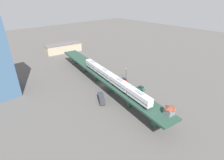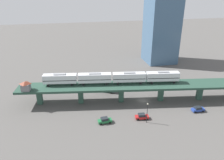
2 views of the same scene
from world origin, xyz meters
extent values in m
plane|color=#514F4C|center=(0.00, 0.00, 0.00)|extent=(400.00, 400.00, 0.00)
cube|color=#244135|center=(0.00, 0.00, 6.34)|extent=(22.27, 92.21, 0.80)
cube|color=#2D5142|center=(-5.85, -38.05, 2.97)|extent=(2.05, 2.05, 5.94)
cube|color=#2D5142|center=(-3.57, -23.23, 2.97)|extent=(2.05, 2.05, 5.94)
cube|color=#2D5142|center=(-1.29, -8.40, 2.97)|extent=(2.05, 2.05, 5.94)
cube|color=#2D5142|center=(0.99, 6.42, 2.97)|extent=(2.05, 2.05, 5.94)
cube|color=#2D5142|center=(3.26, 21.25, 2.97)|extent=(2.05, 2.05, 5.94)
cube|color=#2D5142|center=(5.54, 36.08, 2.97)|extent=(2.05, 2.05, 5.94)
cube|color=silver|center=(-6.05, -30.17, 9.28)|extent=(4.59, 12.29, 3.10)
cube|color=black|center=(-6.05, -30.17, 8.98)|extent=(4.59, 12.05, 0.24)
cube|color=gray|center=(-6.05, -30.17, 11.01)|extent=(2.02, 4.36, 0.36)
cylinder|color=black|center=(-7.87, -34.14, 7.16)|extent=(0.34, 0.86, 0.84)
cylinder|color=black|center=(-5.51, -34.50, 7.16)|extent=(0.34, 0.86, 0.84)
cylinder|color=black|center=(-6.59, -25.84, 7.16)|extent=(0.34, 0.86, 0.84)
cylinder|color=black|center=(-4.24, -26.20, 7.16)|extent=(0.34, 0.86, 0.84)
cube|color=silver|center=(-4.14, -17.72, 9.28)|extent=(4.59, 12.29, 3.10)
cube|color=black|center=(-4.14, -17.72, 8.98)|extent=(4.59, 12.05, 0.24)
cube|color=gray|center=(-4.14, -17.72, 11.01)|extent=(2.02, 4.36, 0.36)
cylinder|color=black|center=(-5.95, -21.69, 7.16)|extent=(0.34, 0.86, 0.84)
cylinder|color=black|center=(-3.60, -22.05, 7.16)|extent=(0.34, 0.86, 0.84)
cylinder|color=black|center=(-4.68, -13.39, 7.16)|extent=(0.34, 0.86, 0.84)
cylinder|color=black|center=(-2.32, -13.75, 7.16)|extent=(0.34, 0.86, 0.84)
cube|color=silver|center=(-2.23, -5.26, 9.28)|extent=(4.59, 12.29, 3.10)
cube|color=black|center=(-2.23, -5.26, 8.98)|extent=(4.59, 12.05, 0.24)
cube|color=gray|center=(-2.23, -5.26, 11.01)|extent=(2.02, 4.36, 0.36)
cylinder|color=black|center=(-4.04, -9.24, 7.16)|extent=(0.34, 0.86, 0.84)
cylinder|color=black|center=(-1.69, -9.60, 7.16)|extent=(0.34, 0.86, 0.84)
cylinder|color=black|center=(-2.76, -0.93, 7.16)|extent=(0.34, 0.86, 0.84)
cylinder|color=black|center=(-0.41, -1.29, 7.16)|extent=(0.34, 0.86, 0.84)
cube|color=silver|center=(-0.31, 7.19, 9.28)|extent=(4.59, 12.29, 3.10)
cube|color=black|center=(-0.31, 7.19, 8.98)|extent=(4.59, 12.05, 0.24)
cube|color=gray|center=(-0.31, 7.19, 11.01)|extent=(2.02, 4.36, 0.36)
cylinder|color=black|center=(-2.13, 3.22, 7.16)|extent=(0.34, 0.86, 0.84)
cylinder|color=black|center=(0.23, 2.86, 7.16)|extent=(0.34, 0.86, 0.84)
cylinder|color=black|center=(-0.85, 11.52, 7.16)|extent=(0.34, 0.86, 0.84)
cylinder|color=black|center=(1.50, 11.16, 7.16)|extent=(0.34, 0.86, 0.84)
cube|color=slate|center=(-4.00, -41.82, 7.99)|extent=(3.19, 3.19, 2.50)
pyramid|color=brown|center=(-4.00, -41.82, 9.69)|extent=(3.67, 3.67, 0.90)
cube|color=#233D93|center=(11.38, 15.89, 0.73)|extent=(1.81, 4.41, 0.80)
cube|color=#1E2328|center=(11.38, 15.74, 1.51)|extent=(1.65, 2.21, 0.76)
cylinder|color=black|center=(10.52, 14.46, 0.33)|extent=(0.24, 0.66, 0.66)
cylinder|color=black|center=(12.23, 14.45, 0.33)|extent=(0.24, 0.66, 0.66)
cylinder|color=black|center=(10.53, 17.32, 0.33)|extent=(0.24, 0.66, 0.66)
cylinder|color=black|center=(12.24, 17.31, 0.33)|extent=(0.24, 0.66, 0.66)
cube|color=#1E6638|center=(11.37, -16.95, 0.73)|extent=(2.03, 4.49, 0.80)
cube|color=#1E2328|center=(11.38, -17.10, 1.51)|extent=(1.76, 2.28, 0.76)
cylinder|color=black|center=(10.59, -18.42, 0.33)|extent=(0.28, 0.67, 0.66)
cylinder|color=black|center=(12.30, -18.33, 0.33)|extent=(0.28, 0.67, 0.66)
cylinder|color=black|center=(10.44, -15.57, 0.33)|extent=(0.28, 0.67, 0.66)
cylinder|color=black|center=(12.15, -15.48, 0.33)|extent=(0.28, 0.67, 0.66)
cube|color=#AD1E1E|center=(11.71, -4.69, 0.73)|extent=(2.27, 4.57, 0.80)
cube|color=#1E2328|center=(11.69, -4.84, 1.51)|extent=(1.87, 2.37, 0.76)
cylinder|color=black|center=(10.70, -6.01, 0.33)|extent=(0.31, 0.68, 0.66)
cylinder|color=black|center=(12.40, -6.20, 0.33)|extent=(0.31, 0.68, 0.66)
cylinder|color=black|center=(11.02, -3.17, 0.33)|extent=(0.31, 0.68, 0.66)
cylinder|color=black|center=(12.72, -3.36, 0.33)|extent=(0.31, 0.68, 0.66)
cube|color=#333338|center=(-11.69, -14.76, 1.65)|extent=(2.90, 2.83, 2.30)
cube|color=#2D333D|center=(-9.91, -11.64, 1.85)|extent=(4.57, 5.66, 2.70)
cylinder|color=black|center=(-12.55, -14.28, 0.50)|extent=(0.80, 1.04, 1.00)
cylinder|color=black|center=(-10.83, -15.25, 0.50)|extent=(0.80, 1.04, 1.00)
cylinder|color=black|center=(-10.04, -9.77, 0.50)|extent=(0.80, 1.04, 1.00)
cylinder|color=black|center=(-8.24, -10.79, 0.50)|extent=(0.80, 1.04, 1.00)
cylinder|color=black|center=(13.96, -3.92, 3.25)|extent=(0.20, 0.20, 6.50)
sphere|color=beige|center=(13.96, -3.92, 6.72)|extent=(0.44, 0.44, 0.44)
cube|color=tan|center=(12.54, 66.67, 3.20)|extent=(29.08, 13.64, 6.40)
cube|color=#595654|center=(12.54, 66.67, 6.60)|extent=(29.66, 13.91, 0.40)
camera|label=1|loc=(-50.55, -65.00, 43.89)|focal=28.00mm
camera|label=2|loc=(68.97, -27.01, 40.10)|focal=35.00mm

